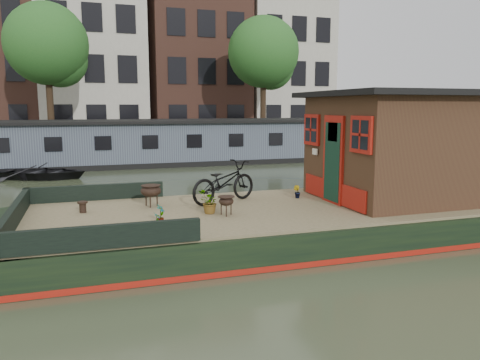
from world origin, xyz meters
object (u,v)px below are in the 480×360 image
object	(u,v)px
brazier_rear	(151,196)
dinghy	(41,169)
bicycle	(224,182)
potted_plant_a	(161,214)
cabin	(403,145)
brazier_front	(226,206)

from	to	relation	value
brazier_rear	dinghy	bearing A→B (deg)	107.35
bicycle	dinghy	distance (m)	10.72
potted_plant_a	dinghy	size ratio (longest dim) A/B	0.10
brazier_rear	cabin	bearing A→B (deg)	-8.54
potted_plant_a	dinghy	bearing A→B (deg)	104.96
brazier_rear	dinghy	xyz separation A→B (m)	(-3.00, 9.62, -0.52)
brazier_front	brazier_rear	bearing A→B (deg)	135.21
cabin	brazier_rear	bearing A→B (deg)	171.46
cabin	brazier_rear	size ratio (longest dim) A/B	8.70
potted_plant_a	dinghy	xyz separation A→B (m)	(-2.98, 11.14, -0.46)
cabin	bicycle	bearing A→B (deg)	168.84
brazier_front	brazier_rear	world-z (taller)	brazier_rear
bicycle	brazier_front	bearing A→B (deg)	141.30
bicycle	brazier_rear	world-z (taller)	bicycle
cabin	dinghy	size ratio (longest dim) A/B	1.14
brazier_front	dinghy	distance (m)	11.71
potted_plant_a	bicycle	bearing A→B (deg)	42.45
dinghy	brazier_rear	bearing A→B (deg)	-140.51
bicycle	dinghy	xyz separation A→B (m)	(-4.59, 9.67, -0.74)
bicycle	brazier_front	size ratio (longest dim) A/B	4.58
brazier_front	dinghy	size ratio (longest dim) A/B	0.11
potted_plant_a	dinghy	distance (m)	11.54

